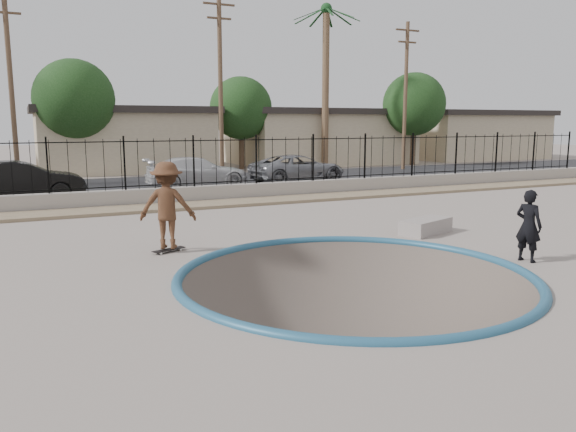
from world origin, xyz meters
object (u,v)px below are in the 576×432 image
at_px(car_c, 197,172).
at_px(car_d, 298,168).
at_px(videographer, 529,226).
at_px(skater, 167,210).
at_px(concrete_ledge, 426,226).
at_px(skateboard, 169,250).
at_px(car_b, 22,181).

height_order(car_c, car_d, car_c).
height_order(videographer, car_c, videographer).
distance_m(skater, car_d, 15.58).
bearing_deg(car_c, concrete_ledge, -166.69).
xyz_separation_m(skater, car_c, (4.27, 12.40, -0.28)).
height_order(skateboard, concrete_ledge, concrete_ledge).
bearing_deg(car_d, car_b, 91.50).
distance_m(skateboard, videographer, 8.00).
distance_m(skateboard, concrete_ledge, 6.84).
bearing_deg(skater, videographer, 172.48).
distance_m(car_b, car_c, 7.48).
height_order(skater, concrete_ledge, skater).
xyz_separation_m(concrete_ledge, car_c, (-2.53, 13.17, 0.52)).
relative_size(skateboard, concrete_ledge, 0.52).
relative_size(car_b, car_d, 0.93).
xyz_separation_m(car_b, car_d, (12.46, 1.60, -0.07)).
bearing_deg(concrete_ledge, skateboard, 173.55).
relative_size(skateboard, videographer, 0.53).
bearing_deg(car_c, car_d, -87.56).
height_order(skater, car_b, skater).
bearing_deg(concrete_ledge, skater, 173.55).
relative_size(skater, car_c, 0.42).
height_order(car_b, car_c, car_b).
bearing_deg(car_b, videographer, -148.08).
relative_size(skater, car_d, 0.41).
bearing_deg(videographer, concrete_ledge, -14.61).
bearing_deg(skateboard, car_c, 48.37).
height_order(skateboard, videographer, videographer).
bearing_deg(concrete_ledge, car_b, 130.36).
bearing_deg(skater, car_c, -85.11).
bearing_deg(car_b, car_d, -84.09).
bearing_deg(car_c, skater, 163.44).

